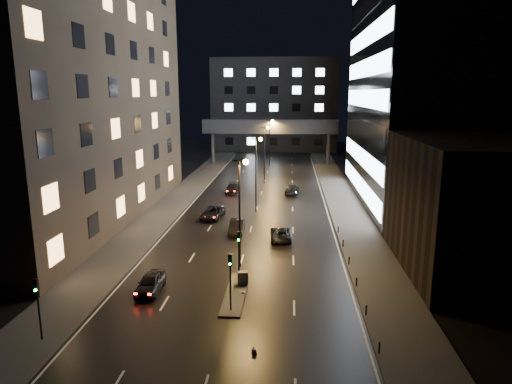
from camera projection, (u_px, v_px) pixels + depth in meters
ground at (261, 193)px, 73.82m from camera, size 160.00×160.00×0.00m
sidewalk_left at (178, 198)px, 69.84m from camera, size 5.00×110.00×0.15m
sidewalk_right at (343, 201)px, 68.02m from camera, size 5.00×110.00×0.15m
building_left at (70, 58)px, 55.59m from camera, size 15.00×48.00×40.00m
building_right_low at (462, 206)px, 40.88m from camera, size 10.00×18.00×12.00m
building_right_glass at (440, 44)px, 63.28m from camera, size 20.00×36.00×45.00m
building_far at (275, 105)px, 127.64m from camera, size 34.00×14.00×25.00m
skybridge at (270, 127)px, 101.25m from camera, size 30.00×3.00×10.00m
median_island at (236, 294)px, 36.77m from camera, size 1.60×8.00×0.15m
traffic_signal_near at (239, 248)px, 38.55m from camera, size 0.28×0.34×4.40m
traffic_signal_far at (230, 273)px, 33.19m from camera, size 0.28×0.34×4.40m
traffic_signal_corner at (38, 300)px, 29.21m from camera, size 0.28×0.34×4.40m
bollard_row at (353, 271)px, 40.35m from camera, size 0.12×25.12×0.90m
streetlight_near at (241, 199)px, 41.24m from camera, size 1.45×0.50×10.15m
streetlight_mid_a at (257, 165)px, 60.72m from camera, size 1.45×0.50×10.15m
streetlight_mid_b at (265, 147)px, 80.21m from camera, size 1.45×0.50×10.15m
streetlight_far at (270, 136)px, 99.69m from camera, size 1.45×0.50×10.15m
car_away_a at (151, 283)px, 37.22m from camera, size 1.79×4.42×1.51m
car_away_b at (237, 227)px, 52.71m from camera, size 1.70×4.63×1.52m
car_away_c at (212, 213)px, 58.84m from camera, size 2.94×5.40×1.44m
car_away_d at (232, 189)px, 73.75m from camera, size 2.22×4.98×1.42m
car_toward_a at (281, 234)px, 50.41m from camera, size 2.48×4.96×1.35m
car_toward_b at (292, 189)px, 73.17m from camera, size 2.48×5.05×1.42m
utility_cabinet at (243, 278)px, 38.31m from camera, size 0.94×0.69×1.09m
cone_a at (254, 350)px, 28.42m from camera, size 0.46×0.46×0.48m
cone_b at (243, 292)px, 36.60m from camera, size 0.44×0.44×0.48m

